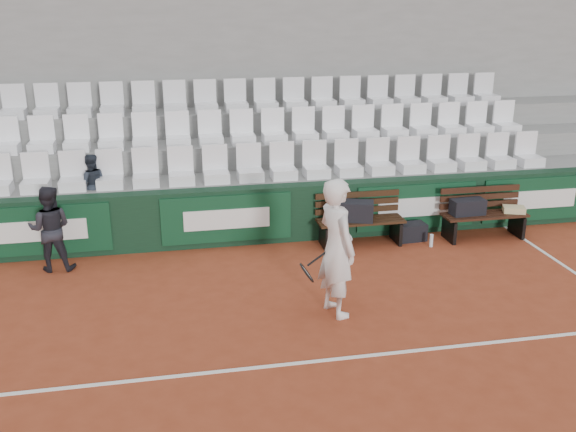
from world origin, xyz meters
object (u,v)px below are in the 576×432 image
(sports_bag_ground, at_px, (411,232))
(water_bottle_far, at_px, (431,241))
(bench_right, at_px, (483,226))
(ball_kid, at_px, (50,229))
(tennis_player, at_px, (336,248))
(spectator_c, at_px, (89,158))
(bench_left, at_px, (360,232))
(water_bottle_near, at_px, (343,245))
(sports_bag_right, at_px, (468,207))
(sports_bag_left, at_px, (350,211))

(sports_bag_ground, xyz_separation_m, water_bottle_far, (0.23, -0.37, -0.04))
(bench_right, bearing_deg, ball_kid, 179.88)
(tennis_player, bearing_deg, spectator_c, 135.56)
(bench_left, relative_size, spectator_c, 1.46)
(water_bottle_far, relative_size, spectator_c, 0.22)
(spectator_c, bearing_deg, water_bottle_far, 162.30)
(bench_right, relative_size, ball_kid, 1.10)
(water_bottle_near, height_order, water_bottle_far, water_bottle_near)
(bench_right, distance_m, sports_bag_right, 0.48)
(bench_left, relative_size, sports_bag_left, 1.92)
(sports_bag_left, distance_m, sports_bag_right, 2.11)
(water_bottle_far, bearing_deg, bench_right, 11.83)
(bench_left, relative_size, water_bottle_near, 6.70)
(bench_right, height_order, sports_bag_left, sports_bag_left)
(bench_left, distance_m, water_bottle_far, 1.22)
(sports_bag_left, bearing_deg, ball_kid, -178.44)
(bench_right, height_order, spectator_c, spectator_c)
(spectator_c, bearing_deg, bench_right, 166.19)
(sports_bag_right, bearing_deg, sports_bag_left, 177.02)
(water_bottle_far, bearing_deg, sports_bag_left, 164.59)
(sports_bag_right, height_order, sports_bag_ground, sports_bag_right)
(sports_bag_left, distance_m, water_bottle_far, 1.49)
(water_bottle_far, bearing_deg, spectator_c, 166.91)
(sports_bag_ground, bearing_deg, spectator_c, 170.11)
(water_bottle_far, distance_m, tennis_player, 3.14)
(bench_left, distance_m, spectator_c, 4.77)
(sports_bag_right, relative_size, water_bottle_far, 2.67)
(bench_right, height_order, water_bottle_far, bench_right)
(bench_left, bearing_deg, sports_bag_left, 171.74)
(bench_right, xyz_separation_m, sports_bag_ground, (-1.30, 0.14, -0.07))
(sports_bag_right, relative_size, ball_kid, 0.44)
(spectator_c, bearing_deg, tennis_player, 130.95)
(sports_bag_left, bearing_deg, bench_right, -3.49)
(water_bottle_near, bearing_deg, tennis_player, -108.71)
(bench_left, bearing_deg, ball_kid, -178.80)
(bench_left, bearing_deg, sports_bag_ground, 1.38)
(bench_right, bearing_deg, sports_bag_left, 176.51)
(sports_bag_ground, distance_m, water_bottle_far, 0.44)
(tennis_player, xyz_separation_m, ball_kid, (-3.96, 2.26, -0.27))
(sports_bag_right, xyz_separation_m, water_bottle_near, (-2.29, -0.17, -0.48))
(bench_left, distance_m, bench_right, 2.24)
(spectator_c, bearing_deg, ball_kid, 57.71)
(spectator_c, bearing_deg, bench_left, 163.21)
(sports_bag_ground, bearing_deg, ball_kid, -178.77)
(sports_bag_left, bearing_deg, sports_bag_ground, -0.23)
(bench_right, distance_m, water_bottle_near, 2.62)
(ball_kid, bearing_deg, sports_bag_left, -174.96)
(sports_bag_ground, bearing_deg, sports_bag_right, -6.12)
(spectator_c, bearing_deg, sports_bag_right, 166.08)
(water_bottle_far, bearing_deg, bench_left, 163.48)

